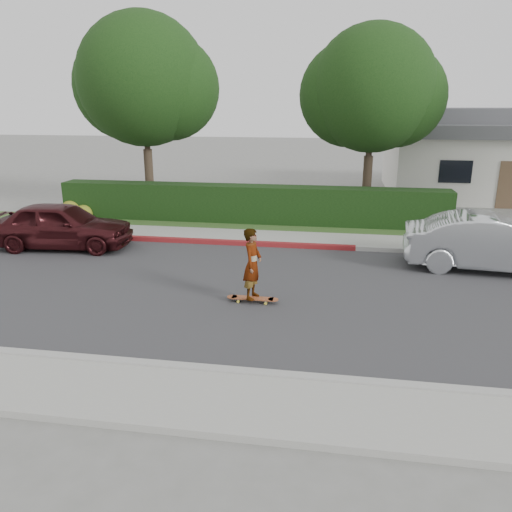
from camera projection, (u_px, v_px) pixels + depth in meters
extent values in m
plane|color=slate|center=(318.00, 295.00, 12.22)|extent=(120.00, 120.00, 0.00)
cube|color=#2D2D30|center=(318.00, 295.00, 12.22)|extent=(60.00, 8.00, 0.01)
cube|color=#9E9E99|center=(308.00, 379.00, 8.33)|extent=(60.00, 0.20, 0.15)
cube|color=gray|center=(304.00, 411.00, 7.48)|extent=(60.00, 1.60, 0.12)
cube|color=#9E9E99|center=(324.00, 247.00, 16.07)|extent=(60.00, 0.20, 0.15)
cube|color=maroon|center=(175.00, 240.00, 16.84)|extent=(12.00, 0.21, 0.15)
cube|color=gray|center=(325.00, 240.00, 16.92)|extent=(60.00, 1.60, 0.12)
cube|color=#2D4C1E|center=(326.00, 229.00, 18.44)|extent=(60.00, 1.60, 0.10)
cube|color=black|center=(249.00, 205.00, 19.26)|extent=(15.00, 1.00, 1.50)
sphere|color=#2D4C19|center=(72.00, 211.00, 20.12)|extent=(0.90, 0.90, 0.90)
sphere|color=#2D4C19|center=(84.00, 214.00, 19.85)|extent=(0.70, 0.70, 0.70)
cylinder|color=#33261C|center=(150.00, 182.00, 21.01)|extent=(0.36, 0.36, 2.70)
cylinder|color=#33261C|center=(146.00, 132.00, 20.42)|extent=(0.24, 0.24, 2.25)
sphere|color=black|center=(143.00, 80.00, 19.83)|extent=(5.20, 5.20, 5.20)
sphere|color=black|center=(129.00, 86.00, 20.39)|extent=(4.42, 4.42, 4.42)
sphere|color=black|center=(168.00, 88.00, 20.06)|extent=(4.16, 4.16, 4.16)
cylinder|color=#33261C|center=(367.00, 187.00, 20.12)|extent=(0.36, 0.36, 2.52)
cylinder|color=#33261C|center=(370.00, 140.00, 19.57)|extent=(0.24, 0.24, 2.10)
sphere|color=black|center=(373.00, 89.00, 19.01)|extent=(4.80, 4.80, 4.80)
sphere|color=black|center=(351.00, 95.00, 19.57)|extent=(4.08, 4.08, 4.08)
sphere|color=black|center=(396.00, 97.00, 19.25)|extent=(3.84, 3.84, 3.84)
cube|color=beige|center=(489.00, 165.00, 25.65)|extent=(10.00, 8.00, 3.00)
cube|color=#4C4C51|center=(494.00, 129.00, 25.12)|extent=(10.60, 8.60, 0.60)
cube|color=#4C4C51|center=(496.00, 116.00, 24.95)|extent=(8.40, 6.40, 0.80)
cube|color=black|center=(455.00, 172.00, 22.21)|extent=(1.40, 0.06, 1.00)
cube|color=brown|center=(509.00, 185.00, 22.02)|extent=(0.90, 0.06, 2.10)
cylinder|color=yellow|center=(238.00, 302.00, 11.69)|extent=(0.07, 0.04, 0.07)
cylinder|color=yellow|center=(240.00, 299.00, 11.87)|extent=(0.07, 0.04, 0.07)
cylinder|color=yellow|center=(266.00, 303.00, 11.59)|extent=(0.07, 0.04, 0.07)
cylinder|color=yellow|center=(267.00, 300.00, 11.76)|extent=(0.07, 0.04, 0.07)
cube|color=silver|center=(239.00, 298.00, 11.77)|extent=(0.06, 0.20, 0.03)
cube|color=silver|center=(266.00, 300.00, 11.66)|extent=(0.06, 0.20, 0.03)
cube|color=brown|center=(253.00, 298.00, 11.71)|extent=(0.98, 0.25, 0.02)
cylinder|color=brown|center=(232.00, 297.00, 11.79)|extent=(0.24, 0.24, 0.02)
cylinder|color=brown|center=(273.00, 299.00, 11.63)|extent=(0.24, 0.24, 0.02)
imported|color=white|center=(252.00, 264.00, 11.46)|extent=(0.50, 0.67, 1.67)
imported|color=silver|center=(493.00, 243.00, 13.83)|extent=(4.89, 2.07, 1.57)
imported|color=#3A1215|center=(61.00, 225.00, 16.00)|extent=(4.57, 2.15, 1.51)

